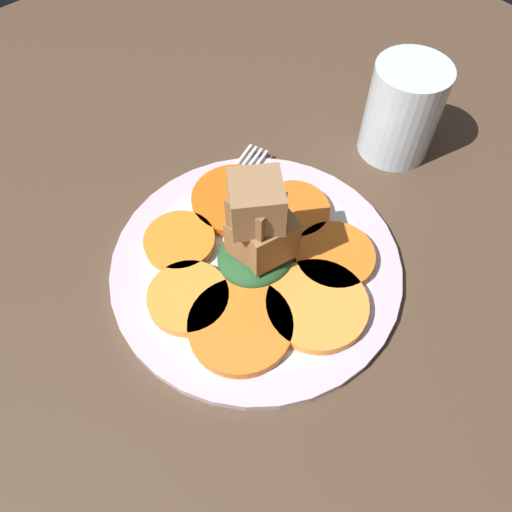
{
  "coord_description": "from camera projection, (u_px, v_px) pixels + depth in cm",
  "views": [
    {
      "loc": [
        17.38,
        19.69,
        43.45
      ],
      "look_at": [
        0.0,
        0.0,
        4.1
      ],
      "focal_mm": 35.0,
      "sensor_mm": 36.0,
      "label": 1
    }
  ],
  "objects": [
    {
      "name": "table_slab",
      "position": [
        256.0,
        273.0,
        0.5
      ],
      "size": [
        120.0,
        120.0,
        2.0
      ],
      "primitive_type": "cube",
      "color": "#4C3828",
      "rests_on": "ground"
    },
    {
      "name": "plate",
      "position": [
        256.0,
        265.0,
        0.49
      ],
      "size": [
        28.14,
        28.14,
        1.05
      ],
      "color": "silver",
      "rests_on": "table_slab"
    },
    {
      "name": "carrot_slice_0",
      "position": [
        334.0,
        256.0,
        0.48
      ],
      "size": [
        7.7,
        7.7,
        1.08
      ],
      "primitive_type": "cylinder",
      "color": "orange",
      "rests_on": "plate"
    },
    {
      "name": "carrot_slice_1",
      "position": [
        293.0,
        211.0,
        0.51
      ],
      "size": [
        7.36,
        7.36,
        1.08
      ],
      "primitive_type": "cylinder",
      "color": "orange",
      "rests_on": "plate"
    },
    {
      "name": "carrot_slice_2",
      "position": [
        235.0,
        200.0,
        0.52
      ],
      "size": [
        9.1,
        9.1,
        1.08
      ],
      "primitive_type": "cylinder",
      "color": "#D56014",
      "rests_on": "plate"
    },
    {
      "name": "carrot_slice_3",
      "position": [
        180.0,
        242.0,
        0.49
      ],
      "size": [
        6.97,
        6.97,
        1.08
      ],
      "primitive_type": "cylinder",
      "color": "orange",
      "rests_on": "plate"
    },
    {
      "name": "carrot_slice_4",
      "position": [
        188.0,
        298.0,
        0.45
      ],
      "size": [
        7.48,
        7.48,
        1.08
      ],
      "primitive_type": "cylinder",
      "color": "orange",
      "rests_on": "plate"
    },
    {
      "name": "carrot_slice_5",
      "position": [
        240.0,
        326.0,
        0.44
      ],
      "size": [
        9.32,
        9.32,
        1.08
      ],
      "primitive_type": "cylinder",
      "color": "orange",
      "rests_on": "plate"
    },
    {
      "name": "carrot_slice_6",
      "position": [
        317.0,
        305.0,
        0.45
      ],
      "size": [
        9.28,
        9.28,
        1.08
      ],
      "primitive_type": "cylinder",
      "color": "#F99438",
      "rests_on": "plate"
    },
    {
      "name": "center_pile",
      "position": [
        258.0,
        232.0,
        0.44
      ],
      "size": [
        7.64,
        6.87,
        11.03
      ],
      "color": "#235128",
      "rests_on": "plate"
    },
    {
      "name": "fork",
      "position": [
        218.0,
        204.0,
        0.52
      ],
      "size": [
        18.87,
        8.46,
        0.4
      ],
      "rotation": [
        0.0,
        0.0,
        0.36
      ],
      "color": "silver",
      "rests_on": "plate"
    },
    {
      "name": "water_glass",
      "position": [
        402.0,
        111.0,
        0.54
      ],
      "size": [
        8.0,
        8.0,
        10.7
      ],
      "color": "silver",
      "rests_on": "table_slab"
    }
  ]
}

